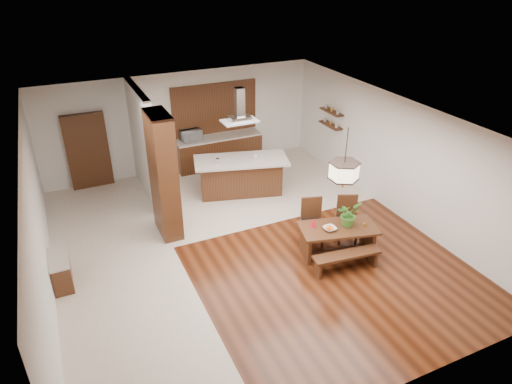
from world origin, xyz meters
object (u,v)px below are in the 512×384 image
hallway_console (61,271)px  foliage_plant (348,214)px  dining_table (338,234)px  microwave (191,135)px  pendant_lantern (345,159)px  fruit_bowl (330,229)px  range_hood (239,105)px  dining_bench (346,262)px  dining_chair_left (313,223)px  island_cup (256,157)px  dining_chair_right (348,220)px  kitchen_island (241,176)px

hallway_console → foliage_plant: (5.71, -1.39, 0.63)m
dining_table → microwave: size_ratio=3.06×
microwave → pendant_lantern: bearing=-82.9°
fruit_bowl → microwave: size_ratio=0.46×
hallway_console → range_hood: size_ratio=0.98×
dining_bench → dining_chair_left: bearing=96.3°
island_cup → microwave: (-1.11, 2.09, 0.05)m
dining_chair_right → island_cup: (-0.91, 2.96, 0.54)m
dining_bench → foliage_plant: foliage_plant is taller
island_cup → dining_chair_right: bearing=-72.8°
dining_table → foliage_plant: (0.22, -0.00, 0.45)m
foliage_plant → island_cup: foliage_plant is taller
range_hood → dining_chair_left: bearing=-80.1°
pendant_lantern → kitchen_island: size_ratio=0.50×
dining_bench → dining_chair_right: dining_chair_right is taller
dining_bench → fruit_bowl: bearing=98.7°
hallway_console → pendant_lantern: 5.98m
dining_bench → fruit_bowl: size_ratio=5.44×
pendant_lantern → hallway_console: bearing=165.8°
hallway_console → dining_table: bearing=-14.2°
range_hood → island_cup: size_ratio=7.58×
foliage_plant → kitchen_island: bearing=106.1°
dining_table → dining_bench: (-0.14, -0.57, -0.29)m
dining_chair_left → range_hood: bearing=117.8°
range_hood → kitchen_island: bearing=-90.0°
fruit_bowl → microwave: (-1.29, 5.44, 0.40)m
pendant_lantern → microwave: (-1.51, 5.43, -1.13)m
kitchen_island → range_hood: range_hood is taller
dining_chair_right → foliage_plant: foliage_plant is taller
hallway_console → dining_chair_left: bearing=-8.8°
dining_chair_right → dining_table: bearing=-119.2°
dining_chair_right → dining_bench: bearing=-100.4°
fruit_bowl → dining_bench: bearing=-81.3°
dining_table → dining_chair_right: bearing=36.5°
pendant_lantern → kitchen_island: pendant_lantern is taller
dining_chair_right → kitchen_island: bearing=137.1°
dining_bench → foliage_plant: size_ratio=2.68×
dining_bench → microwave: (-1.37, 6.00, 0.91)m
dining_chair_left → island_cup: size_ratio=8.92×
foliage_plant → range_hood: range_hood is taller
dining_chair_right → hallway_console: bearing=-165.2°
range_hood → microwave: size_ratio=1.55×
foliage_plant → kitchen_island: foliage_plant is taller
dining_chair_right → microwave: size_ratio=1.79×
hallway_console → island_cup: size_ratio=7.41×
island_cup → microwave: bearing=118.1°
fruit_bowl → kitchen_island: (-0.55, 3.49, -0.19)m
foliage_plant → fruit_bowl: bearing=-178.1°
hallway_console → dining_bench: hallway_console is taller
dining_chair_left → foliage_plant: bearing=-31.9°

